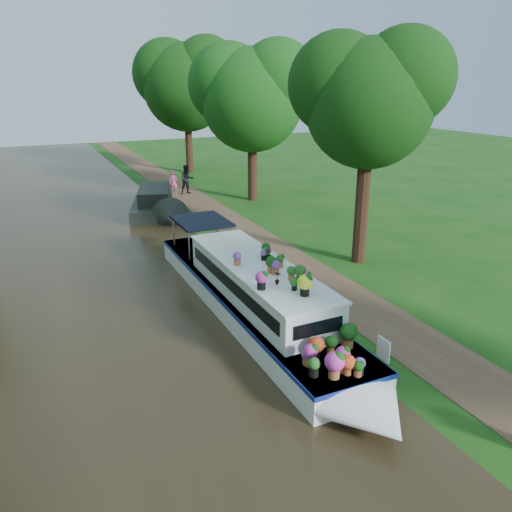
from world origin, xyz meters
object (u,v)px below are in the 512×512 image
(plant_boat, at_px, (258,295))
(pedestrian_dark, at_px, (187,180))
(second_boat, at_px, (155,202))
(pedestrian_pink, at_px, (174,182))

(plant_boat, relative_size, pedestrian_dark, 7.26)
(second_boat, bearing_deg, pedestrian_pink, 77.56)
(pedestrian_pink, bearing_deg, plant_boat, -82.72)
(pedestrian_dark, bearing_deg, pedestrian_pink, 155.03)
(plant_boat, relative_size, second_boat, 1.77)
(pedestrian_dark, bearing_deg, second_boat, -134.88)
(second_boat, relative_size, pedestrian_pink, 5.02)
(plant_boat, bearing_deg, second_boat, 88.06)
(second_boat, xyz_separation_m, pedestrian_pink, (2.25, 3.95, 0.22))
(pedestrian_pink, distance_m, pedestrian_dark, 0.90)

